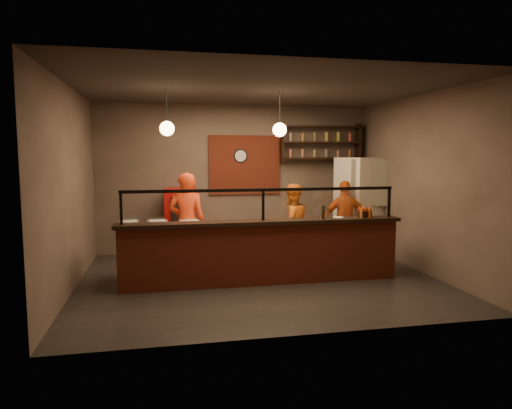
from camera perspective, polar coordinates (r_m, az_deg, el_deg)
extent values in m
plane|color=black|center=(7.93, 0.40, -9.30)|extent=(6.00, 6.00, 0.00)
plane|color=#37302A|center=(7.72, 0.42, 14.26)|extent=(6.00, 6.00, 0.00)
plane|color=#6C594F|center=(10.11, -2.55, 3.25)|extent=(6.00, 0.00, 6.00)
plane|color=#6C594F|center=(7.62, -22.25, 1.84)|extent=(0.00, 5.00, 5.00)
plane|color=#6C594F|center=(8.78, 19.94, 2.44)|extent=(0.00, 5.00, 5.00)
plane|color=#6C594F|center=(5.25, 6.10, 0.49)|extent=(6.00, 0.00, 6.00)
cube|color=maroon|center=(10.10, -1.40, 4.96)|extent=(1.60, 0.04, 1.30)
cube|color=maroon|center=(7.52, 0.88, -6.23)|extent=(4.60, 0.25, 1.00)
cube|color=black|center=(7.43, 0.89, -2.23)|extent=(4.70, 0.37, 0.06)
cube|color=gray|center=(8.02, 0.10, -6.00)|extent=(4.60, 0.75, 0.85)
cube|color=silver|center=(7.93, 0.10, -2.82)|extent=(4.60, 0.75, 0.05)
cube|color=white|center=(7.39, 0.89, -0.08)|extent=(4.40, 0.02, 0.50)
cube|color=black|center=(7.37, 0.89, 1.85)|extent=(4.50, 0.05, 0.05)
cube|color=black|center=(7.24, -16.52, -0.46)|extent=(0.04, 0.04, 0.50)
cube|color=black|center=(7.39, 0.89, -0.08)|extent=(0.04, 0.04, 0.50)
cube|color=black|center=(8.16, 16.29, 0.26)|extent=(0.04, 0.04, 0.50)
cube|color=black|center=(10.40, 8.05, 5.76)|extent=(1.80, 0.28, 0.04)
cube|color=black|center=(10.40, 8.08, 7.69)|extent=(1.80, 0.28, 0.04)
cube|color=black|center=(10.41, 8.11, 9.61)|extent=(1.80, 0.28, 0.04)
cube|color=black|center=(10.13, 3.24, 7.78)|extent=(0.04, 0.28, 0.85)
cube|color=black|center=(10.73, 12.65, 7.55)|extent=(0.04, 0.28, 0.85)
cylinder|color=black|center=(10.07, -1.96, 6.09)|extent=(0.30, 0.04, 0.30)
cylinder|color=black|center=(7.71, -11.12, 11.90)|extent=(0.01, 0.01, 0.60)
sphere|color=#F0BF84|center=(7.68, -11.06, 9.30)|extent=(0.24, 0.24, 0.24)
cylinder|color=black|center=(7.96, 2.99, 11.82)|extent=(0.01, 0.01, 0.60)
sphere|color=#F0BF84|center=(7.94, 2.97, 9.31)|extent=(0.24, 0.24, 0.24)
imported|color=red|center=(8.37, -8.63, -2.21)|extent=(0.71, 0.51, 1.81)
imported|color=orange|center=(8.87, 4.46, -2.47)|extent=(0.91, 0.80, 1.57)
imported|color=#CA4B13|center=(9.44, 11.10, -1.93)|extent=(0.98, 0.51, 1.60)
cube|color=beige|center=(10.11, 12.95, -0.12)|extent=(1.08, 1.04, 2.07)
cube|color=#B10E0B|center=(9.73, -9.33, -2.16)|extent=(0.69, 0.65, 1.43)
cylinder|color=beige|center=(7.99, 5.05, -2.55)|extent=(0.57, 0.57, 0.01)
cube|color=silver|center=(7.77, -12.22, -2.44)|extent=(0.33, 0.30, 0.14)
cube|color=silver|center=(7.83, -15.59, -2.48)|extent=(0.31, 0.27, 0.14)
cube|color=silver|center=(7.53, -8.26, -2.59)|extent=(0.36, 0.32, 0.15)
cylinder|color=yellow|center=(7.72, -7.91, -2.73)|extent=(0.33, 0.08, 0.06)
cube|color=black|center=(8.00, 13.40, -1.18)|extent=(0.23, 0.20, 0.11)
cylinder|color=black|center=(7.67, 8.40, -0.96)|extent=(0.06, 0.06, 0.22)
cylinder|color=white|center=(7.87, 10.25, -1.59)|extent=(0.22, 0.22, 0.01)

